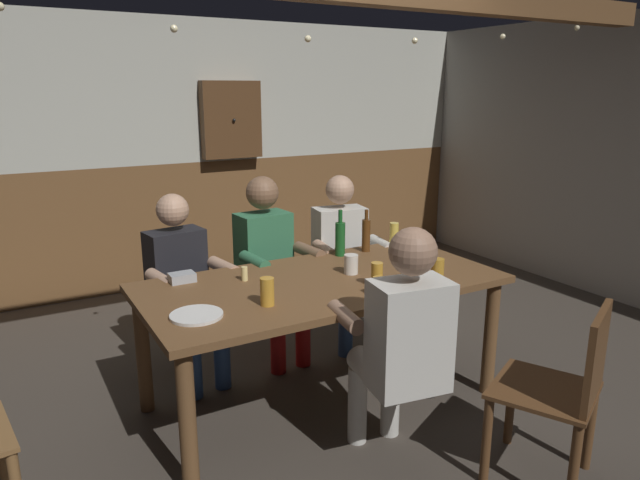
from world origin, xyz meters
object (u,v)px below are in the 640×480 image
pint_glass_5 (394,234)px  wall_dart_cabinet (231,120)px  condiment_caddy (182,277)px  pint_glass_6 (267,292)px  pint_glass_2 (437,272)px  dining_table (322,295)px  table_candle (244,274)px  bottle_0 (340,238)px  person_2 (344,252)px  chair_empty_near_left (563,390)px  person_0 (183,281)px  bottle_1 (366,234)px  plate_0 (196,315)px  person_3 (401,339)px  pint_glass_0 (351,264)px  pint_glass_1 (379,287)px  pint_glass_3 (414,275)px  person_1 (269,260)px  pint_glass_4 (377,274)px

pint_glass_5 → wall_dart_cabinet: 2.19m
condiment_caddy → pint_glass_6: size_ratio=0.99×
pint_glass_2 → wall_dart_cabinet: wall_dart_cabinet is taller
dining_table → pint_glass_6: pint_glass_6 is taller
wall_dart_cabinet → table_candle: bearing=-110.2°
bottle_0 → pint_glass_2: (0.16, -0.76, -0.04)m
person_2 → chair_empty_near_left: bearing=99.1°
person_0 → bottle_1: size_ratio=4.19×
table_candle → wall_dart_cabinet: (0.83, 2.26, 0.72)m
dining_table → plate_0: plate_0 is taller
person_3 → pint_glass_0: person_3 is taller
dining_table → condiment_caddy: 0.79m
pint_glass_0 → table_candle: bearing=162.2°
dining_table → pint_glass_2: size_ratio=13.48×
table_candle → pint_glass_1: pint_glass_1 is taller
dining_table → table_candle: (-0.38, 0.21, 0.13)m
person_3 → pint_glass_3: bearing=54.6°
person_2 → person_1: bearing=8.3°
dining_table → person_2: 0.92m
person_2 → pint_glass_4: person_2 is taller
pint_glass_3 → person_3: bearing=-134.2°
person_0 → pint_glass_0: size_ratio=10.41×
person_2 → bottle_1: (-0.04, -0.34, 0.21)m
person_2 → pint_glass_0: size_ratio=10.64×
table_candle → pint_glass_6: size_ratio=0.56×
person_3 → pint_glass_1: bearing=80.5°
bottle_1 → wall_dart_cabinet: 2.20m
plate_0 → pint_glass_3: 1.19m
table_candle → bottle_0: (0.73, 0.17, 0.08)m
chair_empty_near_left → bottle_0: size_ratio=2.93×
pint_glass_0 → pint_glass_4: 0.26m
dining_table → chair_empty_near_left: (0.59, -1.18, -0.19)m
bottle_0 → pint_glass_6: bearing=-143.5°
person_2 → person_3: size_ratio=0.98×
pint_glass_6 → bottle_0: bearing=36.5°
person_2 → bottle_0: 0.47m
person_0 → bottle_0: (0.94, -0.33, 0.23)m
dining_table → pint_glass_5: pint_glass_5 is taller
person_3 → table_candle: size_ratio=15.29×
person_2 → pint_glass_0: person_2 is taller
bottle_1 → wall_dart_cabinet: bearing=92.7°
person_3 → pint_glass_1: size_ratio=11.99×
dining_table → wall_dart_cabinet: 2.65m
pint_glass_6 → wall_dart_cabinet: bearing=71.7°
chair_empty_near_left → pint_glass_2: 0.87m
dining_table → table_candle: bearing=151.6°
bottle_0 → bottle_1: size_ratio=1.07×
bottle_1 → pint_glass_6: bottle_1 is taller
pint_glass_3 → person_0: bearing=133.7°
person_2 → pint_glass_2: person_2 is taller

